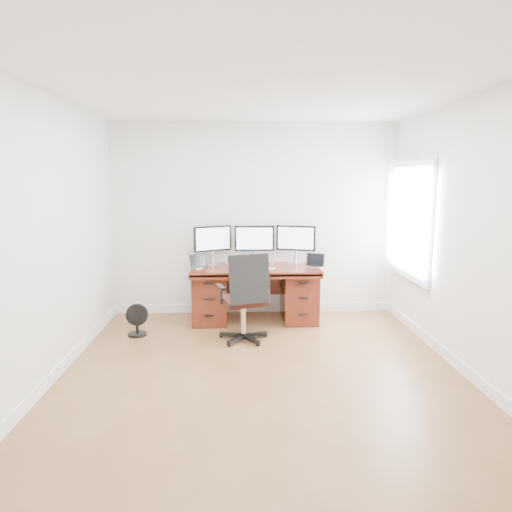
{
  "coord_description": "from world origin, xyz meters",
  "views": [
    {
      "loc": [
        -0.23,
        -4.21,
        1.89
      ],
      "look_at": [
        0.0,
        1.5,
        0.95
      ],
      "focal_mm": 32.0,
      "sensor_mm": 36.0,
      "label": 1
    }
  ],
  "objects_px": {
    "desk": "(255,292)",
    "floor_fan": "(137,321)",
    "office_chair": "(245,312)",
    "monitor_center": "(254,240)",
    "keyboard": "(253,270)"
  },
  "relations": [
    {
      "from": "floor_fan",
      "to": "keyboard",
      "type": "relative_size",
      "value": 1.42
    },
    {
      "from": "desk",
      "to": "floor_fan",
      "type": "xyz_separation_m",
      "value": [
        -1.48,
        -0.57,
        -0.21
      ]
    },
    {
      "from": "floor_fan",
      "to": "monitor_center",
      "type": "xyz_separation_m",
      "value": [
        1.48,
        0.81,
        0.9
      ]
    },
    {
      "from": "office_chair",
      "to": "desk",
      "type": "bearing_deg",
      "value": 61.69
    },
    {
      "from": "monitor_center",
      "to": "floor_fan",
      "type": "bearing_deg",
      "value": -151.17
    },
    {
      "from": "office_chair",
      "to": "keyboard",
      "type": "height_order",
      "value": "office_chair"
    },
    {
      "from": "keyboard",
      "to": "monitor_center",
      "type": "bearing_deg",
      "value": 65.18
    },
    {
      "from": "office_chair",
      "to": "floor_fan",
      "type": "height_order",
      "value": "office_chair"
    },
    {
      "from": "desk",
      "to": "office_chair",
      "type": "distance_m",
      "value": 0.84
    },
    {
      "from": "monitor_center",
      "to": "desk",
      "type": "bearing_deg",
      "value": -89.79
    },
    {
      "from": "desk",
      "to": "office_chair",
      "type": "bearing_deg",
      "value": -100.62
    },
    {
      "from": "desk",
      "to": "office_chair",
      "type": "height_order",
      "value": "office_chair"
    },
    {
      "from": "monitor_center",
      "to": "keyboard",
      "type": "height_order",
      "value": "monitor_center"
    },
    {
      "from": "desk",
      "to": "floor_fan",
      "type": "relative_size",
      "value": 4.32
    },
    {
      "from": "desk",
      "to": "floor_fan",
      "type": "height_order",
      "value": "desk"
    }
  ]
}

